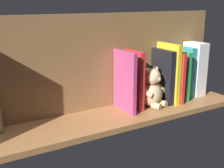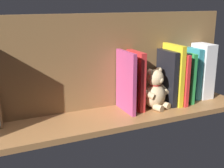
# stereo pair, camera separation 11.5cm
# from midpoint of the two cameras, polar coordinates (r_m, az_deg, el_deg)

# --- Properties ---
(ground_plane) EXTENTS (1.16, 0.25, 0.02)m
(ground_plane) POSITION_cam_midpoint_polar(r_m,az_deg,el_deg) (1.19, -2.77, -6.37)
(ground_plane) COLOR #9E6B3D
(shelf_back_panel) EXTENTS (1.16, 0.02, 0.39)m
(shelf_back_panel) POSITION_cam_midpoint_polar(r_m,az_deg,el_deg) (1.22, -5.13, 4.18)
(shelf_back_panel) COLOR brown
(shelf_back_panel) RESTS_ON ground_plane
(dictionary_thick_white) EXTENTS (0.06, 0.11, 0.25)m
(dictionary_thick_white) POSITION_cam_midpoint_polar(r_m,az_deg,el_deg) (1.45, 13.30, 2.84)
(dictionary_thick_white) COLOR silver
(dictionary_thick_white) RESTS_ON ground_plane
(book_0) EXTENTS (0.03, 0.10, 0.23)m
(book_0) POSITION_cam_midpoint_polar(r_m,az_deg,el_deg) (1.42, 11.68, 2.32)
(book_0) COLOR teal
(book_0) RESTS_ON ground_plane
(book_1) EXTENTS (0.03, 0.10, 0.17)m
(book_1) POSITION_cam_midpoint_polar(r_m,az_deg,el_deg) (1.40, 10.65, 0.87)
(book_1) COLOR teal
(book_1) RESTS_ON ground_plane
(book_2) EXTENTS (0.02, 0.13, 0.22)m
(book_2) POSITION_cam_midpoint_polar(r_m,az_deg,el_deg) (1.37, 10.26, 1.67)
(book_2) COLOR green
(book_2) RESTS_ON ground_plane
(book_3) EXTENTS (0.01, 0.12, 0.22)m
(book_3) POSITION_cam_midpoint_polar(r_m,az_deg,el_deg) (1.36, 9.35, 1.67)
(book_3) COLOR teal
(book_3) RESTS_ON ground_plane
(book_4) EXTENTS (0.02, 0.15, 0.22)m
(book_4) POSITION_cam_midpoint_polar(r_m,az_deg,el_deg) (1.33, 9.07, 1.41)
(book_4) COLOR red
(book_4) RESTS_ON ground_plane
(book_5) EXTENTS (0.02, 0.14, 0.26)m
(book_5) POSITION_cam_midpoint_polar(r_m,az_deg,el_deg) (1.32, 8.22, 2.09)
(book_5) COLOR yellow
(book_5) RESTS_ON ground_plane
(book_6) EXTENTS (0.02, 0.13, 0.23)m
(book_6) POSITION_cam_midpoint_polar(r_m,az_deg,el_deg) (1.31, 7.15, 1.46)
(book_6) COLOR black
(book_6) RESTS_ON ground_plane
(teddy_bear) EXTENTS (0.13, 0.13, 0.17)m
(teddy_bear) POSITION_cam_midpoint_polar(r_m,az_deg,el_deg) (1.26, 5.05, -1.01)
(teddy_bear) COLOR #D1B284
(teddy_bear) RESTS_ON ground_plane
(book_7) EXTENTS (0.02, 0.13, 0.24)m
(book_7) POSITION_cam_midpoint_polar(r_m,az_deg,el_deg) (1.23, 1.48, 0.79)
(book_7) COLOR red
(book_7) RESTS_ON ground_plane
(book_8) EXTENTS (0.02, 0.11, 0.22)m
(book_8) POSITION_cam_midpoint_polar(r_m,az_deg,el_deg) (1.22, 0.15, 0.29)
(book_8) COLOR red
(book_8) RESTS_ON ground_plane
(book_9) EXTENTS (0.02, 0.15, 0.25)m
(book_9) POSITION_cam_midpoint_polar(r_m,az_deg,el_deg) (1.19, -0.32, 0.46)
(book_9) COLOR #B23F72
(book_9) RESTS_ON ground_plane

